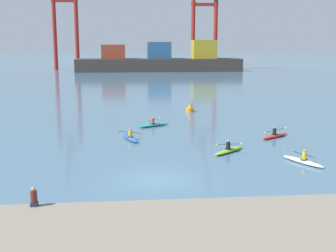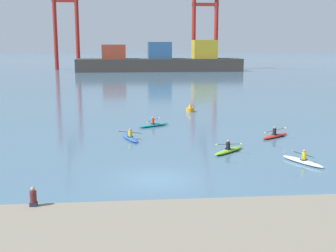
# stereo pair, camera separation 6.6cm
# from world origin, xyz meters

# --- Properties ---
(ground_plane) EXTENTS (800.00, 800.00, 0.00)m
(ground_plane) POSITION_xyz_m (0.00, 0.00, 0.00)
(ground_plane) COLOR #476B84
(container_barge) EXTENTS (46.09, 9.00, 8.68)m
(container_barge) POSITION_xyz_m (7.79, 99.87, 2.88)
(container_barge) COLOR #38332D
(container_barge) RESTS_ON ground
(gantry_crane_west) EXTENTS (7.59, 16.05, 33.89)m
(gantry_crane_west) POSITION_xyz_m (-19.34, 109.62, 16.28)
(gantry_crane_west) COLOR maroon
(gantry_crane_west) RESTS_ON ground
(gantry_crane_west_mid) EXTENTS (7.88, 18.45, 35.16)m
(gantry_crane_west_mid) POSITION_xyz_m (21.36, 105.29, 16.11)
(gantry_crane_west_mid) COLOR maroon
(gantry_crane_west_mid) RESTS_ON ground
(channel_buoy) EXTENTS (0.90, 0.90, 1.00)m
(channel_buoy) POSITION_xyz_m (5.54, 25.12, 0.36)
(channel_buoy) COLOR orange
(channel_buoy) RESTS_ON ground
(kayak_red) EXTENTS (3.09, 2.50, 1.04)m
(kayak_red) POSITION_xyz_m (10.66, 10.60, 0.17)
(kayak_red) COLOR red
(kayak_red) RESTS_ON ground
(kayak_blue) EXTENTS (2.17, 3.42, 0.95)m
(kayak_blue) POSITION_xyz_m (-1.46, 10.91, 0.17)
(kayak_blue) COLOR #2856B2
(kayak_blue) RESTS_ON ground
(kayak_white) EXTENTS (2.03, 3.32, 1.03)m
(kayak_white) POSITION_xyz_m (9.81, 2.58, 0.17)
(kayak_white) COLOR silver
(kayak_white) RESTS_ON ground
(kayak_teal) EXTENTS (3.22, 2.27, 1.03)m
(kayak_teal) POSITION_xyz_m (0.80, 16.48, 0.17)
(kayak_teal) COLOR teal
(kayak_teal) RESTS_ON ground
(kayak_lime) EXTENTS (2.88, 2.78, 0.95)m
(kayak_lime) POSITION_xyz_m (5.62, 5.93, 0.17)
(kayak_lime) COLOR #7ABC2D
(kayak_lime) RESTS_ON ground
(seated_onlooker) EXTENTS (0.32, 0.30, 0.90)m
(seated_onlooker) POSITION_xyz_m (-5.86, -5.24, 0.99)
(seated_onlooker) COLOR #23283D
(seated_onlooker) RESTS_ON stone_quay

